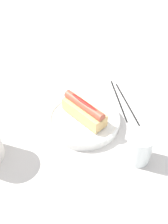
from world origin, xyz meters
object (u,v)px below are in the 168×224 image
object	(u,v)px
hotdog_front	(84,110)
chopstick_near	(119,100)
chopstick_far	(127,103)
serving_bowl	(84,120)
water_glass	(139,149)

from	to	relation	value
hotdog_front	chopstick_near	size ratio (longest dim) A/B	0.70
chopstick_far	serving_bowl	bearing A→B (deg)	108.92
serving_bowl	chopstick_far	size ratio (longest dim) A/B	1.02
chopstick_far	chopstick_near	bearing A→B (deg)	43.98
serving_bowl	chopstick_far	bearing A→B (deg)	-93.25
hotdog_front	water_glass	size ratio (longest dim) A/B	1.72
water_glass	chopstick_far	size ratio (longest dim) A/B	0.41
water_glass	chopstick_near	distance (m)	0.25
hotdog_front	water_glass	distance (m)	0.20
chopstick_far	water_glass	bearing A→B (deg)	165.89
serving_bowl	water_glass	bearing A→B (deg)	-168.47
hotdog_front	water_glass	world-z (taller)	hotdog_front
hotdog_front	water_glass	bearing A→B (deg)	-168.47
hotdog_front	chopstick_far	distance (m)	0.19
chopstick_far	hotdog_front	bearing A→B (deg)	108.92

